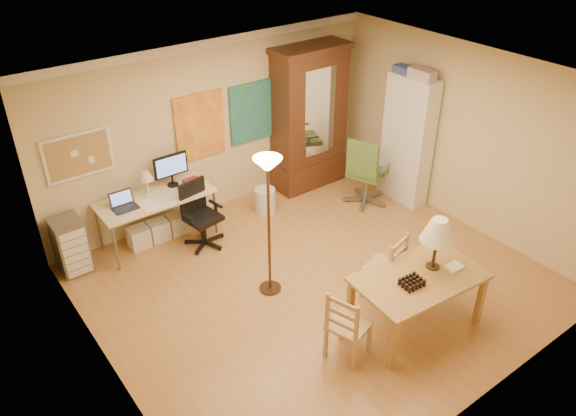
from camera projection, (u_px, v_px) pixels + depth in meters
floor at (316, 282)px, 7.47m from camera, size 5.50×5.50×0.00m
crown_molding at (209, 43)px, 7.78m from camera, size 5.50×0.08×0.12m
corkboard at (78, 155)px, 7.33m from camera, size 0.90×0.04×0.62m
art_panel_left at (200, 126)px, 8.27m from camera, size 0.80×0.04×1.00m
art_panel_right at (251, 113)px, 8.74m from camera, size 0.75×0.04×0.95m
dining_table at (426, 263)px, 6.36m from camera, size 1.55×1.01×1.40m
ladder_chair_back at (386, 269)px, 7.00m from camera, size 0.52×0.51×0.93m
ladder_chair_left at (347, 327)px, 6.14m from camera, size 0.51×0.52×0.90m
torchiere_lamp at (268, 187)px, 6.54m from camera, size 0.35×0.35×1.91m
computer_desk at (158, 213)px, 8.10m from camera, size 1.64×0.72×1.24m
office_chair_black at (203, 228)px, 8.10m from camera, size 0.60×0.60×0.98m
office_chair_green at (365, 186)px, 9.06m from camera, size 0.72×0.72×1.16m
drawer_cart at (71, 245)px, 7.51m from camera, size 0.39×0.47×0.78m
armoire at (309, 127)px, 9.29m from camera, size 1.30×0.62×2.39m
bookshelf at (407, 141)px, 8.84m from camera, size 0.31×0.83×2.07m
wastebin at (265, 201)px, 8.88m from camera, size 0.33×0.33×0.41m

